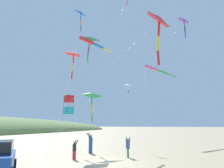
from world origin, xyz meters
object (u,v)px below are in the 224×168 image
object	(u,v)px
person_child_grey_jacket	(74,149)
kite_box_green_low_center	(69,105)
kite_delta_black_fish_shape	(92,96)
kite_delta_teal_far_right	(184,21)
kite_delta_yellow_midlevel	(73,55)
kite_windsock_purple_drifting	(93,43)
person_child_green_jacket	(128,146)
kite_delta_small_distant	(81,13)
kite_windsock_striped_overhead	(157,70)
person_adult_flyer	(91,142)
kite_delta_white_trailing	(160,21)
kite_delta_checkered_midright	(128,86)
kite_delta_blue_topmost	(90,39)

from	to	relation	value
person_child_grey_jacket	kite_box_green_low_center	world-z (taller)	kite_box_green_low_center
kite_delta_black_fish_shape	kite_delta_teal_far_right	size ratio (longest dim) A/B	0.80
kite_delta_yellow_midlevel	kite_windsock_purple_drifting	xyz separation A→B (m)	(3.41, -1.61, 0.41)
kite_windsock_purple_drifting	person_child_green_jacket	bearing A→B (deg)	-23.26
kite_delta_small_distant	kite_windsock_striped_overhead	bearing A→B (deg)	55.81
kite_windsock_purple_drifting	kite_delta_teal_far_right	world-z (taller)	kite_delta_teal_far_right
person_child_grey_jacket	kite_delta_black_fish_shape	size ratio (longest dim) A/B	0.13
person_adult_flyer	kite_delta_teal_far_right	bearing A→B (deg)	32.15
kite_windsock_purple_drifting	kite_delta_black_fish_shape	bearing A→B (deg)	-61.76
kite_delta_yellow_midlevel	kite_windsock_striped_overhead	xyz separation A→B (m)	(7.67, 13.43, 0.42)
person_child_green_jacket	kite_box_green_low_center	distance (m)	6.27
kite_delta_white_trailing	kite_delta_black_fish_shape	bearing A→B (deg)	141.99
person_child_green_jacket	kite_delta_teal_far_right	world-z (taller)	kite_delta_teal_far_right
kite_delta_checkered_midright	kite_delta_white_trailing	bearing A→B (deg)	-62.28
kite_delta_blue_topmost	person_child_green_jacket	bearing A→B (deg)	-23.78
kite_delta_blue_topmost	kite_delta_small_distant	size ratio (longest dim) A/B	0.86
kite_delta_black_fish_shape	kite_delta_yellow_midlevel	distance (m)	6.81
kite_delta_yellow_midlevel	kite_windsock_purple_drifting	distance (m)	3.79
person_adult_flyer	kite_delta_white_trailing	size ratio (longest dim) A/B	0.18
person_adult_flyer	kite_delta_checkered_midright	size ratio (longest dim) A/B	0.14
kite_windsock_striped_overhead	person_adult_flyer	bearing A→B (deg)	-104.76
kite_box_green_low_center	kite_windsock_striped_overhead	bearing A→B (deg)	80.33
kite_delta_white_trailing	kite_box_green_low_center	size ratio (longest dim) A/B	2.10
kite_windsock_purple_drifting	kite_delta_checkered_midright	bearing A→B (deg)	56.13
kite_delta_yellow_midlevel	kite_box_green_low_center	bearing A→B (deg)	-60.03
person_child_grey_jacket	kite_delta_yellow_midlevel	size ratio (longest dim) A/B	0.14
person_child_grey_jacket	kite_delta_black_fish_shape	world-z (taller)	kite_delta_black_fish_shape
kite_windsock_striped_overhead	kite_box_green_low_center	world-z (taller)	kite_windsock_striped_overhead
person_child_grey_jacket	kite_delta_small_distant	world-z (taller)	kite_delta_small_distant
kite_delta_blue_topmost	kite_windsock_striped_overhead	bearing A→B (deg)	72.02
kite_delta_checkered_midright	kite_windsock_striped_overhead	size ratio (longest dim) A/B	0.79
person_child_green_jacket	kite_delta_white_trailing	size ratio (longest dim) A/B	0.16
kite_delta_white_trailing	kite_delta_yellow_midlevel	bearing A→B (deg)	144.59
kite_delta_checkered_midright	kite_windsock_purple_drifting	size ratio (longest dim) A/B	1.11
person_child_green_jacket	kite_delta_yellow_midlevel	world-z (taller)	kite_delta_yellow_midlevel
kite_delta_black_fish_shape	kite_delta_white_trailing	xyz separation A→B (m)	(8.26, -6.46, 3.93)
person_child_green_jacket	kite_delta_teal_far_right	distance (m)	16.52
kite_delta_checkered_midright	kite_delta_blue_topmost	bearing A→B (deg)	-130.77
kite_delta_blue_topmost	kite_delta_checkered_midright	bearing A→B (deg)	49.23
kite_delta_blue_topmost	kite_windsock_striped_overhead	world-z (taller)	kite_delta_blue_topmost
kite_windsock_striped_overhead	kite_delta_teal_far_right	bearing A→B (deg)	-62.27
person_child_grey_jacket	kite_delta_small_distant	distance (m)	19.02
person_child_green_jacket	kite_delta_small_distant	distance (m)	19.24
kite_delta_yellow_midlevel	kite_delta_blue_topmost	bearing A→B (deg)	-24.76
kite_windsock_purple_drifting	kite_windsock_striped_overhead	distance (m)	15.63
kite_delta_checkered_midright	kite_box_green_low_center	bearing A→B (deg)	-101.64
kite_delta_white_trailing	kite_delta_small_distant	world-z (taller)	kite_delta_small_distant
kite_windsock_purple_drifting	kite_delta_white_trailing	bearing A→B (deg)	-38.90
kite_delta_black_fish_shape	kite_delta_checkered_midright	world-z (taller)	kite_delta_checkered_midright
person_adult_flyer	person_child_grey_jacket	xyz separation A→B (m)	(0.62, -4.10, -0.23)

